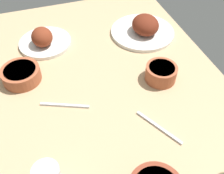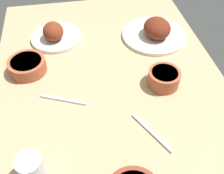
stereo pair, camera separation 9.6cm
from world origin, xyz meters
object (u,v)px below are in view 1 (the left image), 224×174
(plate_near_viewer, at_px, (144,28))
(spoon_loose, at_px, (159,127))
(plate_center_main, at_px, (44,40))
(bowl_sauce, at_px, (161,73))
(fork_loose, at_px, (65,105))
(bowl_onions, at_px, (21,74))

(plate_near_viewer, distance_m, spoon_loose, 0.53)
(plate_center_main, distance_m, bowl_sauce, 0.54)
(plate_center_main, relative_size, fork_loose, 1.31)
(plate_near_viewer, relative_size, spoon_loose, 1.62)
(spoon_loose, bearing_deg, plate_center_main, 179.05)
(plate_near_viewer, distance_m, fork_loose, 0.54)
(spoon_loose, bearing_deg, plate_near_viewer, 134.11)
(bowl_sauce, relative_size, spoon_loose, 0.66)
(plate_near_viewer, height_order, bowl_onions, plate_near_viewer)
(bowl_sauce, bearing_deg, plate_near_viewer, -10.65)
(plate_near_viewer, distance_m, plate_center_main, 0.46)
(bowl_sauce, bearing_deg, bowl_onions, 71.78)
(plate_center_main, bearing_deg, fork_loose, -177.62)
(fork_loose, bearing_deg, bowl_sauce, 25.28)
(fork_loose, xyz_separation_m, spoon_loose, (-0.19, -0.28, 0.00))
(bowl_onions, height_order, spoon_loose, bowl_onions)
(bowl_sauce, distance_m, bowl_onions, 0.54)
(plate_center_main, bearing_deg, spoon_loose, -152.70)
(plate_near_viewer, height_order, bowl_sauce, plate_near_viewer)
(bowl_sauce, bearing_deg, plate_center_main, 47.80)
(plate_near_viewer, relative_size, bowl_onions, 2.00)
(plate_center_main, xyz_separation_m, fork_loose, (-0.38, -0.02, -0.03))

